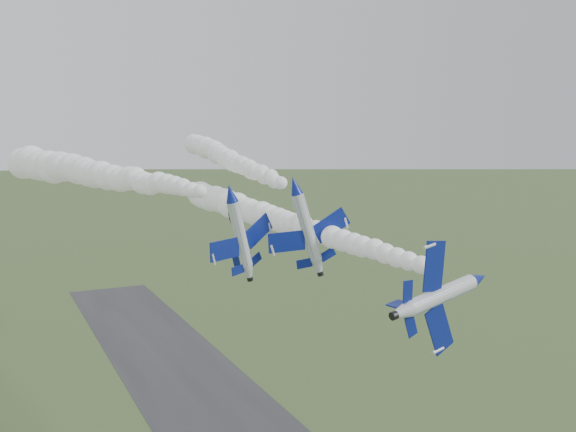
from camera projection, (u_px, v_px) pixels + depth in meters
name	position (u px, v px, depth m)	size (l,w,h in m)	color
jet_lead	(479.00, 279.00, 64.91)	(4.06, 13.54, 11.08)	silver
smoke_trail_jet_lead	(288.00, 222.00, 92.95)	(4.59, 61.56, 4.59)	white
jet_pair_left	(231.00, 193.00, 79.00)	(10.64, 12.70, 4.11)	silver
smoke_trail_jet_pair_left	(98.00, 174.00, 98.91)	(5.64, 54.12, 5.64)	white
jet_pair_right	(295.00, 185.00, 82.33)	(11.18, 13.84, 4.38)	silver
smoke_trail_jet_pair_right	(226.00, 158.00, 120.06)	(4.65, 72.97, 4.65)	white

